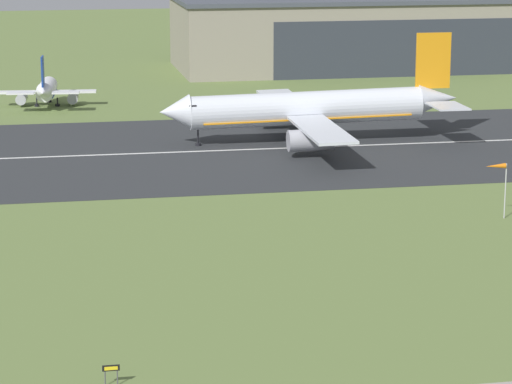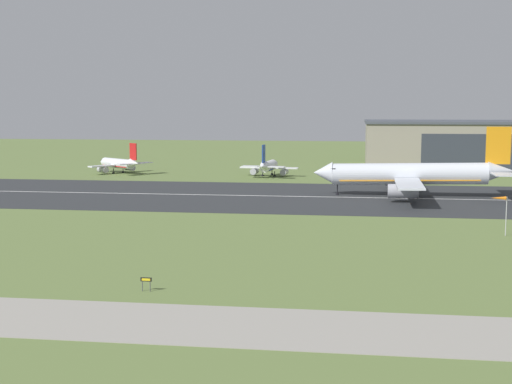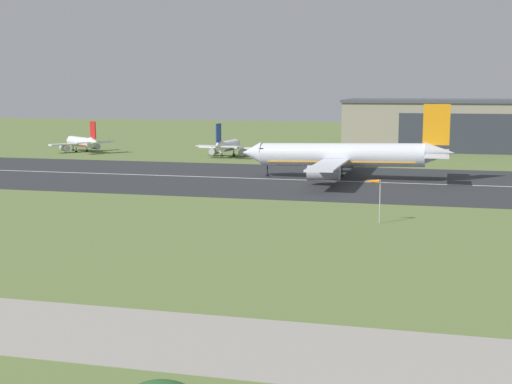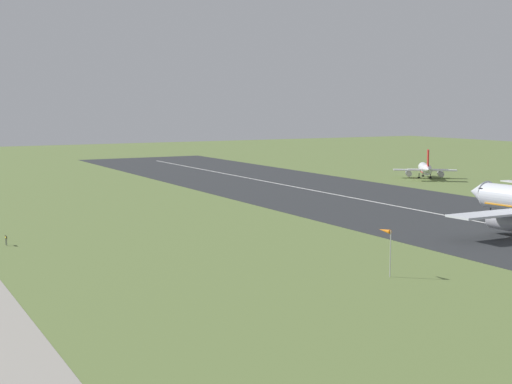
% 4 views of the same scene
% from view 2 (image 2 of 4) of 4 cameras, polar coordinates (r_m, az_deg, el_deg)
% --- Properties ---
extents(ground_plane, '(644.55, 644.55, 0.00)m').
position_cam_2_polar(ground_plane, '(105.95, 6.93, -4.72)').
color(ground_plane, olive).
extents(runway_strip, '(404.55, 55.92, 0.06)m').
position_cam_2_polar(runway_strip, '(166.86, 7.33, -0.43)').
color(runway_strip, '#2B2D30').
rests_on(runway_strip, ground_plane).
extents(runway_centreline, '(364.10, 0.70, 0.01)m').
position_cam_2_polar(runway_centreline, '(166.86, 7.33, -0.42)').
color(runway_centreline, silver).
rests_on(runway_centreline, runway_strip).
extents(taxiway_road, '(303.41, 12.88, 0.05)m').
position_cam_2_polar(taxiway_road, '(69.70, 6.34, -10.92)').
color(taxiway_road, gray).
rests_on(taxiway_road, ground_plane).
extents(hangar_building, '(89.05, 34.62, 16.00)m').
position_cam_2_polar(hangar_building, '(259.40, 18.59, 3.66)').
color(hangar_building, gray).
rests_on(hangar_building, ground_plane).
extents(airplane_landing, '(46.42, 49.10, 16.46)m').
position_cam_2_polar(airplane_landing, '(170.86, 12.25, 1.37)').
color(airplane_landing, silver).
rests_on(airplane_landing, ground_plane).
extents(airplane_parked_centre, '(20.54, 19.89, 9.78)m').
position_cam_2_polar(airplane_parked_centre, '(228.02, -10.95, 2.24)').
color(airplane_parked_centre, silver).
rests_on(airplane_parked_centre, ground_plane).
extents(airplane_parked_east, '(17.84, 18.17, 9.90)m').
position_cam_2_polar(airplane_parked_east, '(214.24, 1.01, 2.06)').
color(airplane_parked_east, white).
rests_on(airplane_parked_east, ground_plane).
extents(windsock_pole, '(2.61, 0.62, 6.55)m').
position_cam_2_polar(windsock_pole, '(123.20, 18.90, -0.64)').
color(windsock_pole, '#B7B7BC').
rests_on(windsock_pole, ground_plane).
extents(runway_sign, '(1.32, 0.13, 1.63)m').
position_cam_2_polar(runway_sign, '(83.69, -8.78, -7.06)').
color(runway_sign, '#4C4C51').
rests_on(runway_sign, ground_plane).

